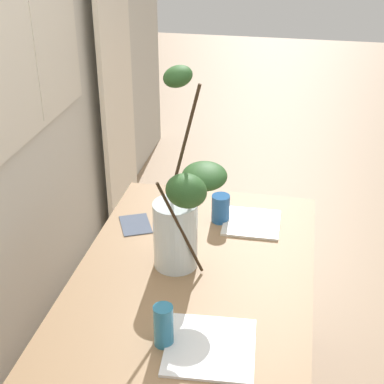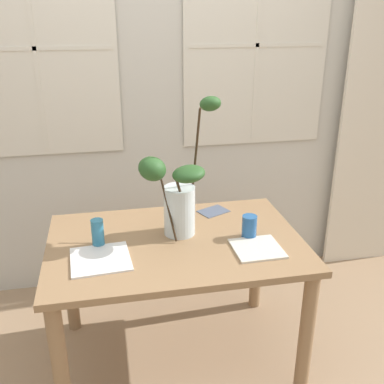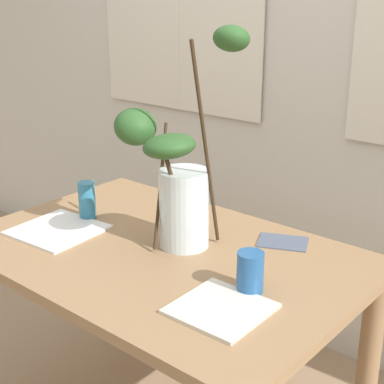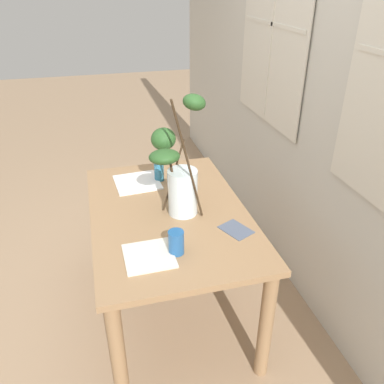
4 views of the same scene
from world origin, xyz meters
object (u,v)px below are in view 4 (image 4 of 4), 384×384
vase_with_branches (178,177)px  drinking_glass_blue_right (176,242)px  plate_square_left (137,182)px  plate_square_right (149,256)px  drinking_glass_blue_left (159,170)px  dining_table (169,229)px

vase_with_branches → drinking_glass_blue_right: vase_with_branches is taller
plate_square_left → plate_square_right: size_ratio=1.18×
drinking_glass_blue_right → vase_with_branches: bearing=165.3°
plate_square_right → drinking_glass_blue_right: bearing=90.0°
vase_with_branches → drinking_glass_blue_left: size_ratio=5.11×
vase_with_branches → drinking_glass_blue_right: 0.40m
plate_square_left → dining_table: bearing=18.2°
plate_square_left → plate_square_right: 0.76m
drinking_glass_blue_right → dining_table: bearing=174.1°
vase_with_branches → plate_square_left: bearing=-156.4°
vase_with_branches → plate_square_left: vase_with_branches is taller
dining_table → vase_with_branches: (0.03, 0.05, 0.35)m
drinking_glass_blue_left → vase_with_branches: bearing=4.6°
dining_table → drinking_glass_blue_left: size_ratio=9.10×
drinking_glass_blue_left → plate_square_left: size_ratio=0.52×
drinking_glass_blue_left → plate_square_right: 0.79m
drinking_glass_blue_left → plate_square_left: bearing=-87.3°
dining_table → drinking_glass_blue_right: bearing=-5.9°
dining_table → vase_with_branches: bearing=62.6°
dining_table → plate_square_left: 0.42m
drinking_glass_blue_right → plate_square_left: size_ratio=0.44×
vase_with_branches → plate_square_left: (-0.41, -0.18, -0.22)m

